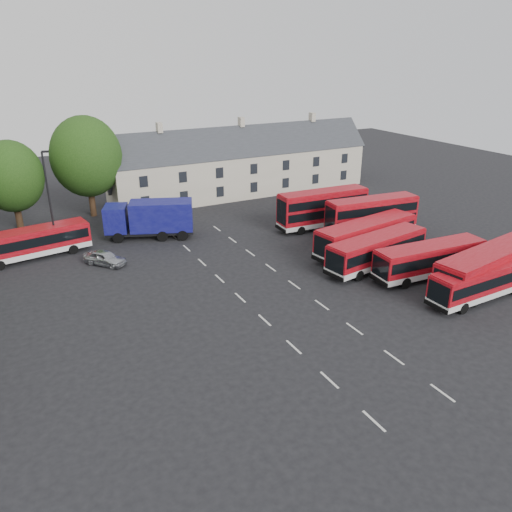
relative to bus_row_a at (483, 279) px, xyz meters
The scene contains 14 objects.
ground 18.02m from the bus_row_a, 157.39° to the left, with size 140.00×140.00×0.00m, color black.
lane_markings 16.73m from the bus_row_a, 147.68° to the left, with size 5.15×33.80×0.01m.
terrace_houses 37.05m from the bus_row_a, 93.98° to the left, with size 35.70×7.13×10.06m.
bus_row_a is the anchor object (origin of this frame).
bus_row_b 2.37m from the bus_row_a, 28.11° to the left, with size 12.14×4.52×3.35m.
bus_row_c 4.98m from the bus_row_a, 95.63° to the left, with size 10.49×3.05×2.93m.
bus_row_d 9.18m from the bus_row_a, 110.18° to the left, with size 10.80×3.99×2.98m.
bus_row_e 11.84m from the bus_row_a, 99.25° to the left, with size 11.56×4.29×3.19m.
bus_dd_south 15.53m from the bus_row_a, 83.19° to the left, with size 10.08×3.30×4.06m.
bus_dd_north 19.92m from the bus_row_a, 93.44° to the left, with size 10.24×2.81×4.16m.
bus_north 39.15m from the bus_row_a, 140.05° to the left, with size 10.36×3.80×2.86m.
box_truck 31.58m from the bus_row_a, 126.23° to the left, with size 9.20×5.80×3.85m.
silver_car 31.98m from the bus_row_a, 140.12° to the left, with size 1.59×3.96×1.35m, color #B4B7BD.
lamppost 37.93m from the bus_row_a, 137.75° to the left, with size 0.68×0.40×9.83m.
Camera 1 is at (-15.25, -29.61, 18.06)m, focal length 35.00 mm.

